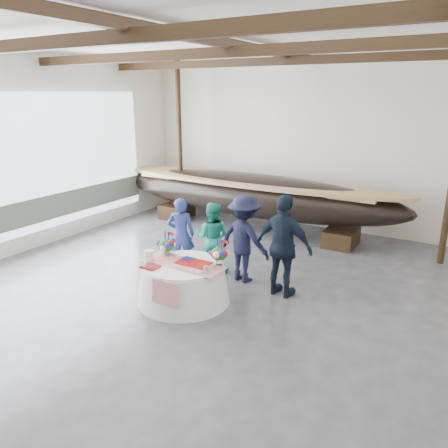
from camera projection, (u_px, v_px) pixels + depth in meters
The scene contains 12 objects.
floor at pixel (184, 313), 7.41m from camera, with size 10.00×12.00×0.01m, color #3D3D42.
wall_back at pixel (313, 145), 11.70m from camera, with size 10.00×0.02×4.50m, color silver.
ceiling at pixel (176, 25), 6.11m from camera, with size 10.00×12.00×0.01m, color white.
pavilion_structure at pixel (208, 65), 6.92m from camera, with size 9.80×11.76×4.50m.
open_bay at pixel (34, 172), 10.13m from camera, with size 0.03×7.00×3.20m.
longboat_display at pixel (251, 194), 11.61m from camera, with size 8.27×1.65×1.55m.
banquet_table at pixel (184, 283), 7.74m from camera, with size 1.64×1.64×0.71m.
tabletop_items at pixel (187, 253), 7.75m from camera, with size 1.53×0.99×0.40m.
guest_woman_blue at pixel (181, 234), 9.02m from camera, with size 0.56×0.37×1.55m, color navy.
guest_woman_teal at pixel (212, 237), 8.96m from camera, with size 0.72×0.56×1.48m, color #1C9579.
guest_man_left at pixel (244, 239), 8.48m from camera, with size 1.12×0.64×1.74m, color black.
guest_man_right at pixel (284, 247), 7.80m from camera, with size 1.11×0.46×1.89m, color black.
Camera 1 is at (3.99, -5.37, 3.59)m, focal length 35.00 mm.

